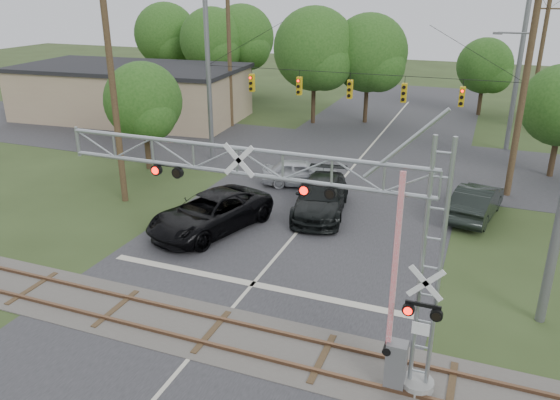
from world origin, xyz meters
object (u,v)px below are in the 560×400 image
at_px(pickup_black, 210,213).
at_px(sedan_silver, 301,173).
at_px(commercial_building, 131,92).
at_px(crossing_gantry, 307,224).
at_px(car_dark, 321,197).
at_px(streetlight, 519,92).
at_px(traffic_signal_span, 366,86).

distance_m(pickup_black, sedan_silver, 7.95).
bearing_deg(commercial_building, crossing_gantry, -51.04).
relative_size(car_dark, streetlight, 0.71).
bearing_deg(pickup_black, crossing_gantry, -28.73).
xyz_separation_m(crossing_gantry, traffic_signal_span, (-2.60, 18.36, 0.87)).
bearing_deg(commercial_building, pickup_black, -51.12).
distance_m(traffic_signal_span, car_dark, 8.01).
bearing_deg(traffic_signal_span, sedan_silver, -137.68).
xyz_separation_m(car_dark, commercial_building, (-22.51, 15.14, 1.43)).
xyz_separation_m(commercial_building, streetlight, (31.70, -2.57, 2.51)).
relative_size(crossing_gantry, traffic_signal_span, 0.62).
bearing_deg(pickup_black, streetlight, 68.37).
relative_size(crossing_gantry, sedan_silver, 2.60).
relative_size(sedan_silver, commercial_building, 0.23).
relative_size(car_dark, commercial_building, 0.30).
relative_size(pickup_black, streetlight, 0.76).
bearing_deg(pickup_black, traffic_signal_span, 82.04).
height_order(crossing_gantry, streetlight, streetlight).
xyz_separation_m(crossing_gantry, streetlight, (5.98, 24.55, 0.01)).
distance_m(sedan_silver, commercial_building, 23.23).
xyz_separation_m(crossing_gantry, car_dark, (-3.21, 11.98, -3.94)).
relative_size(crossing_gantry, streetlight, 1.39).
bearing_deg(sedan_silver, commercial_building, 44.50).
bearing_deg(car_dark, sedan_silver, 113.80).
xyz_separation_m(traffic_signal_span, sedan_silver, (-3.00, -2.73, -4.92)).
xyz_separation_m(crossing_gantry, pickup_black, (-7.58, 7.94, -3.91)).
xyz_separation_m(car_dark, sedan_silver, (-2.38, 3.65, -0.11)).
relative_size(traffic_signal_span, commercial_building, 0.94).
relative_size(car_dark, sedan_silver, 1.33).
bearing_deg(pickup_black, car_dark, 60.36).
bearing_deg(crossing_gantry, car_dark, 104.99).
relative_size(crossing_gantry, car_dark, 1.95).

